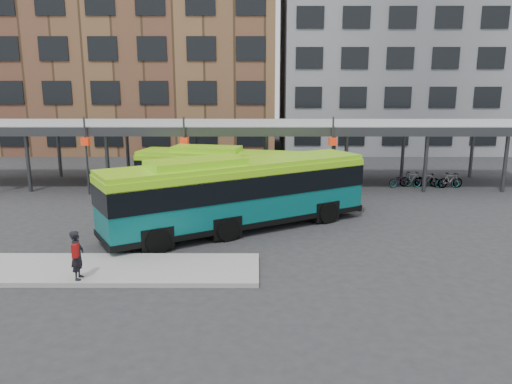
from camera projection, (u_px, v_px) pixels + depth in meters
name	position (u px, v px, depth m)	size (l,w,h in m)	color
ground	(224.00, 245.00, 21.48)	(120.00, 120.00, 0.00)	#28282B
boarding_island	(71.00, 269.00, 18.55)	(14.00, 3.00, 0.18)	gray
canopy	(235.00, 127.00, 33.16)	(40.00, 6.53, 4.80)	#999B9E
building_brick	(144.00, 38.00, 50.27)	(26.00, 14.00, 22.00)	brown
building_grey	(401.00, 49.00, 50.41)	(24.00, 14.00, 20.00)	slate
bus_front	(238.00, 191.00, 23.37)	(12.50, 8.91, 3.56)	#085859
bus_rear	(239.00, 174.00, 28.49)	(11.97, 4.76, 3.23)	#085859
pedestrian	(77.00, 255.00, 17.24)	(0.47, 0.69, 1.75)	black
bike_rack	(427.00, 180.00, 32.92)	(4.96, 1.15, 1.02)	slate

